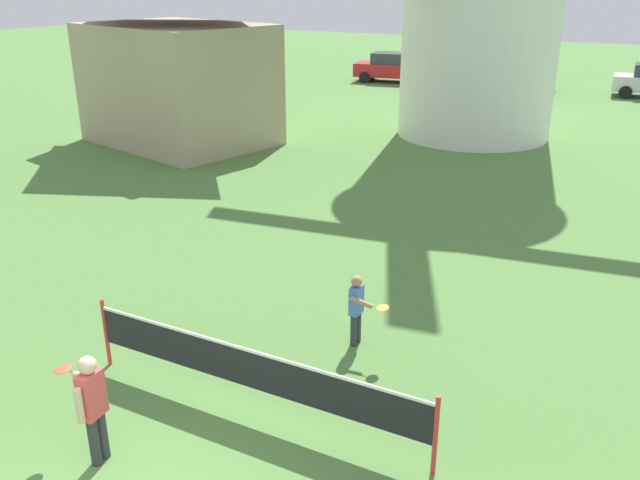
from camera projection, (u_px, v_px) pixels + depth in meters
name	position (u px, v px, depth m)	size (l,w,h in m)	color
tennis_net	(250.00, 369.00, 8.77)	(5.20, 0.06, 1.10)	red
player_near	(92.00, 403.00, 7.84)	(0.81, 0.52, 1.46)	#333338
player_far	(358.00, 306.00, 10.44)	(0.70, 0.51, 1.19)	#333338
parked_car_red	(394.00, 67.00, 36.24)	(4.45, 2.42, 1.56)	red
parked_car_blue	(512.00, 73.00, 33.97)	(4.22, 1.98, 1.56)	#334C99
chapel	(175.00, 46.00, 22.35)	(7.25, 6.03, 7.60)	tan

